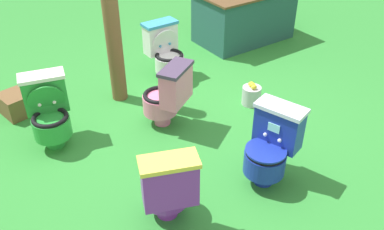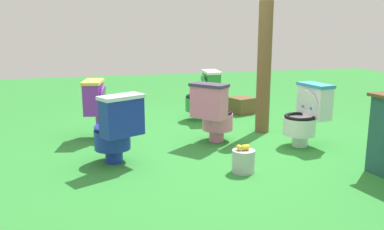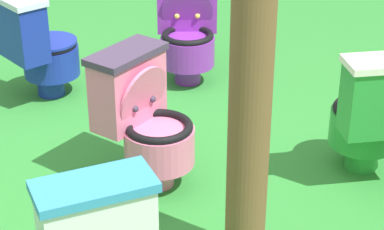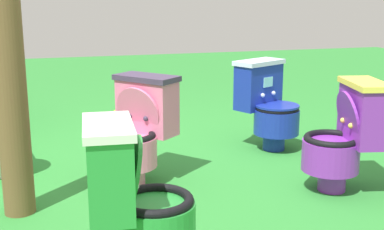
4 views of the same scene
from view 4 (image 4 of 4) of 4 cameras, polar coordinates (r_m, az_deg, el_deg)
ground at (r=3.86m, az=-5.97°, el=-5.96°), size 14.00×14.00×0.00m
toilet_blue at (r=4.32m, az=8.37°, el=1.16°), size 0.62×0.58×0.73m
toilet_green at (r=2.38m, az=-6.33°, el=-8.99°), size 0.45×0.52×0.73m
toilet_purple at (r=3.49m, az=16.53°, el=-2.14°), size 0.49×0.56×0.73m
toilet_pink at (r=3.51m, az=-5.98°, el=-1.55°), size 0.63×0.64×0.73m
wooden_post at (r=3.07m, az=-19.45°, el=4.49°), size 0.18×0.18×1.68m
lemon_bucket at (r=4.58m, az=-7.90°, el=-1.38°), size 0.22×0.22×0.28m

